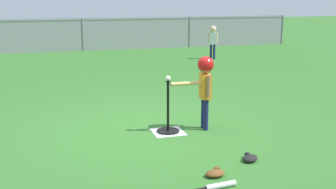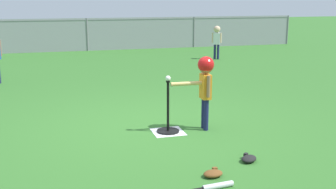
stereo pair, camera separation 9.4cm
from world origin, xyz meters
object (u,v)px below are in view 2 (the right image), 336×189
Objects in this scene: batter_child at (205,78)px; glove_near_bats at (249,159)px; batting_tee at (168,124)px; glove_by_plate at (213,173)px; spare_bat_silver at (212,187)px; fielder_deep_left at (217,38)px; baseball_on_tee at (168,78)px.

glove_near_bats is (0.07, -1.30, -0.73)m from batter_child.
glove_by_plate is at bearing -88.17° from batting_tee.
batting_tee is at bearing 178.31° from batter_child.
spare_bat_silver is 0.90m from glove_near_bats.
batter_child is 1.05× the size of fielder_deep_left.
baseball_on_tee is at bearing 87.55° from spare_bat_silver.
fielder_deep_left is at bearing 66.36° from batter_child.
batting_tee is 1.60m from glove_by_plate.
glove_by_plate is (-3.33, -8.07, -0.62)m from fielder_deep_left.
baseball_on_tee is 0.11× the size of spare_bat_silver.
batter_child is 3.93× the size of glove_near_bats.
batting_tee is 0.70× the size of batter_child.
batter_child is 4.39× the size of glove_by_plate.
spare_bat_silver is 0.32m from glove_by_plate.
fielder_deep_left reaches higher than spare_bat_silver.
spare_bat_silver is at bearing -92.45° from baseball_on_tee.
fielder_deep_left is at bearing 62.42° from batting_tee.
baseball_on_tee is 7.31m from fielder_deep_left.
baseball_on_tee reaches higher than glove_by_plate.
glove_near_bats is (0.69, 0.57, 0.01)m from spare_bat_silver.
fielder_deep_left is 9.07m from spare_bat_silver.
glove_by_plate is (0.05, -1.60, -0.09)m from batting_tee.
batter_child is 2.10m from spare_bat_silver.
batter_child reaches higher than batting_tee.
glove_near_bats is (-2.77, -7.79, -0.62)m from fielder_deep_left.
glove_near_bats is at bearing -86.85° from batter_child.
glove_near_bats is at bearing 26.80° from glove_by_plate.
batting_tee is 0.66m from baseball_on_tee.
fielder_deep_left is at bearing 70.43° from glove_near_bats.
glove_by_plate is at bearing -107.19° from batter_child.
batter_child reaches higher than glove_by_plate.
spare_bat_silver is 2.49× the size of glove_near_bats.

